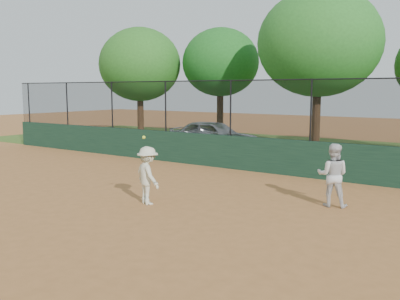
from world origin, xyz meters
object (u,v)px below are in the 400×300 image
Objects in this scene: player_main at (148,175)px; tree_2 at (319,43)px; player_second at (333,175)px; tree_0 at (140,65)px; tree_1 at (220,63)px; parked_car at (213,136)px.

tree_2 is (0.40, 10.58, 4.09)m from player_main.
tree_0 is at bearing -44.79° from player_second.
tree_2 reaches higher than player_second.
player_second is 13.93m from tree_1.
tree_1 is (4.34, 1.54, 0.05)m from tree_0.
parked_car is 2.74× the size of player_second.
player_main is at bearing -65.57° from tree_1.
tree_0 is 0.88× the size of tree_2.
player_second is 4.56m from player_main.
tree_1 reaches higher than parked_car.
player_main reaches higher than parked_car.
player_main is 13.77m from tree_1.
tree_2 reaches higher than tree_1.
tree_2 is at bearing -81.07° from player_second.
tree_1 is 6.12m from tree_2.
parked_car is 2.41× the size of player_main.
tree_2 is (4.39, 1.45, 4.09)m from parked_car.
tree_0 reaches higher than player_second.
player_second is at bearing -30.74° from tree_0.
player_main is at bearing -161.78° from parked_car.
tree_0 is 4.61m from tree_1.
tree_1 is (-5.50, 12.11, 3.55)m from player_main.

